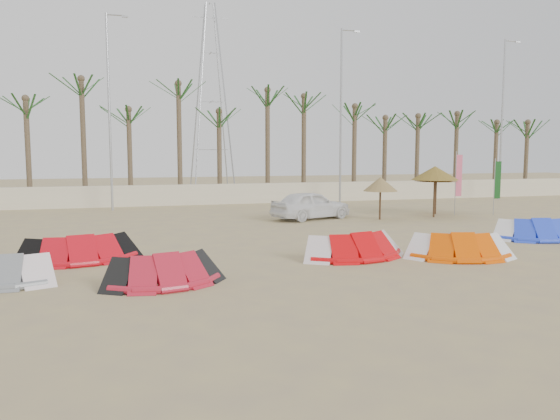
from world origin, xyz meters
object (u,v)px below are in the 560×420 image
object	(u,v)px
parasol_mid	(435,173)
parasol_left	(380,184)
kite_blue	(532,228)
parasol_right	(436,175)
kite_red_right	(352,244)
car	(311,205)
kite_red_left	(80,247)
kite_orange	(455,244)
kite_red_mid	(164,267)

from	to	relation	value
parasol_mid	parasol_left	bearing A→B (deg)	-177.57
kite_blue	parasol_right	bearing A→B (deg)	83.58
kite_red_right	car	bearing A→B (deg)	78.73
kite_red_left	kite_orange	distance (m)	11.84
kite_orange	kite_blue	distance (m)	5.56
kite_orange	parasol_left	size ratio (longest dim) A/B	1.69
parasol_left	parasol_mid	distance (m)	3.16
parasol_right	parasol_left	bearing A→B (deg)	-161.75
car	parasol_right	bearing A→B (deg)	-107.28
kite_blue	car	size ratio (longest dim) A/B	0.86
kite_blue	kite_red_left	bearing A→B (deg)	178.54
kite_red_left	parasol_right	bearing A→B (deg)	24.53
kite_blue	parasol_mid	xyz separation A→B (m)	(0.14, 7.23, 1.85)
parasol_mid	parasol_right	xyz separation A→B (m)	(0.81, 1.16, -0.15)
parasol_left	kite_orange	bearing A→B (deg)	-102.19
kite_red_right	parasol_mid	bearing A→B (deg)	46.16
parasol_left	parasol_right	world-z (taller)	parasol_right
kite_red_left	parasol_mid	distance (m)	18.10
kite_red_mid	kite_red_right	distance (m)	6.41
kite_orange	kite_blue	bearing A→B (deg)	25.31
kite_red_right	kite_blue	size ratio (longest dim) A/B	1.05
car	kite_red_left	bearing A→B (deg)	108.15
kite_red_left	kite_blue	xyz separation A→B (m)	(16.52, -0.42, -0.00)
kite_red_left	kite_red_right	bearing A→B (deg)	-12.11
kite_orange	kite_red_right	bearing A→B (deg)	162.24
kite_blue	kite_red_mid	bearing A→B (deg)	-166.65
parasol_right	kite_red_right	bearing A→B (deg)	-132.89
car	parasol_left	bearing A→B (deg)	-127.46
kite_red_mid	parasol_mid	xyz separation A→B (m)	(14.36, 10.61, 1.85)
kite_red_mid	parasol_left	distance (m)	15.43
kite_red_mid	kite_red_right	world-z (taller)	same
kite_red_right	parasol_left	distance (m)	10.01
parasol_mid	parasol_right	size ratio (longest dim) A/B	1.06
kite_red_mid	kite_blue	size ratio (longest dim) A/B	0.92
parasol_left	parasol_right	bearing A→B (deg)	18.25
kite_red_mid	kite_orange	distance (m)	9.25
parasol_left	car	xyz separation A→B (m)	(-3.25, 1.09, -1.05)
kite_blue	parasol_mid	bearing A→B (deg)	88.91
kite_red_mid	car	size ratio (longest dim) A/B	0.79
kite_blue	parasol_left	distance (m)	7.81
kite_red_left	kite_blue	distance (m)	16.53
kite_red_left	parasol_mid	xyz separation A→B (m)	(16.66, 6.81, 1.85)
kite_red_left	kite_red_mid	world-z (taller)	same
kite_blue	parasol_left	world-z (taller)	parasol_left
kite_red_mid	kite_orange	bearing A→B (deg)	6.20
kite_orange	parasol_mid	bearing A→B (deg)	61.76
parasol_right	car	bearing A→B (deg)	-178.40
kite_orange	car	distance (m)	10.64
kite_blue	parasol_left	bearing A→B (deg)	112.74
kite_orange	car	xyz separation A→B (m)	(-1.20, 10.57, 0.29)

